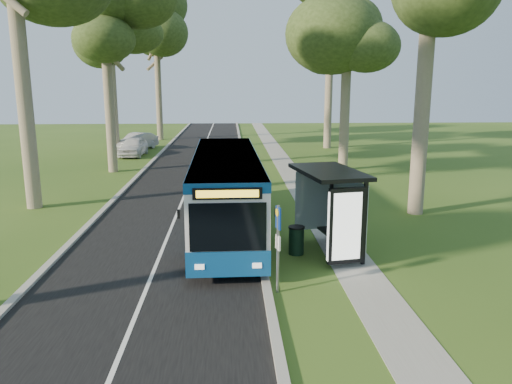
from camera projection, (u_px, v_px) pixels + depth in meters
The scene contains 17 objects.
ground at pixel (262, 261), 16.85m from camera, with size 120.00×120.00×0.00m, color #335219.
road at pixel (184, 197), 26.43m from camera, with size 7.00×100.00×0.02m, color black.
kerb_east at pixel (250, 195), 26.59m from camera, with size 0.25×100.00×0.12m, color #9E9B93.
kerb_west at pixel (117, 196), 26.24m from camera, with size 0.25×100.00×0.12m, color #9E9B93.
centre_line at pixel (184, 196), 26.43m from camera, with size 0.12×100.00×0.01m, color white.
footpath at pixel (306, 195), 26.76m from camera, with size 1.50×100.00×0.02m, color gray.
bus at pixel (226, 192), 20.00m from camera, with size 2.67×11.89×3.14m.
bus_stop_sign at pixel (278, 239), 14.00m from camera, with size 0.13×0.36×2.57m.
bus_shelter at pixel (336, 197), 16.82m from camera, with size 2.47×3.74×2.97m.
litter_bin at pixel (296, 240), 17.44m from camera, with size 0.57×0.57×1.00m.
car_white at pixel (133, 147), 41.22m from camera, with size 1.81×4.51×1.54m, color silver.
car_silver at pixel (137, 142), 44.97m from camera, with size 1.60×4.60×1.52m, color #A1A3A8.
tree_west_c at pixel (104, 26), 31.95m from camera, with size 5.20×5.20×12.76m.
tree_west_d at pixel (108, 14), 41.17m from camera, with size 5.20×5.20×15.52m.
tree_west_e at pixel (156, 40), 51.31m from camera, with size 5.20×5.20×13.88m.
tree_east_c at pixel (349, 12), 32.54m from camera, with size 5.20×5.20×14.06m.
tree_east_d at pixel (331, 17), 44.05m from camera, with size 5.20×5.20×15.74m.
Camera 1 is at (-1.01, -15.94, 5.86)m, focal length 35.00 mm.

